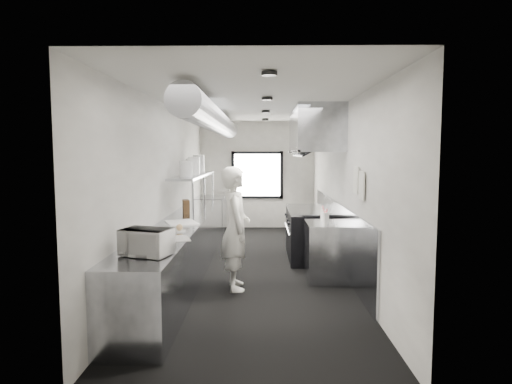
{
  "coord_description": "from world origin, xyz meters",
  "views": [
    {
      "loc": [
        0.13,
        -7.35,
        1.99
      ],
      "look_at": [
        0.03,
        -0.2,
        1.34
      ],
      "focal_mm": 30.24,
      "sensor_mm": 36.0,
      "label": 1
    }
  ],
  "objects_px": {
    "small_plate": "(180,231)",
    "prep_counter": "(183,248)",
    "exhaust_hood": "(314,131)",
    "plate_stack_a": "(186,169)",
    "range": "(310,233)",
    "microwave": "(146,242)",
    "deli_tub_b": "(138,245)",
    "pass_shelf": "(194,176)",
    "plate_stack_c": "(194,166)",
    "far_work_table": "(210,215)",
    "knife_block": "(186,207)",
    "plate_stack_d": "(199,164)",
    "squeeze_bottle_e": "(323,213)",
    "line_cook": "(236,228)",
    "plate_stack_b": "(192,167)",
    "squeeze_bottle_d": "(323,216)",
    "bottle_station": "(327,251)",
    "deli_tub_a": "(138,246)",
    "squeeze_bottle_b": "(326,218)",
    "squeeze_bottle_a": "(325,219)",
    "cutting_board": "(182,223)",
    "squeeze_bottle_c": "(327,217)"
  },
  "relations": [
    {
      "from": "pass_shelf",
      "to": "knife_block",
      "type": "distance_m",
      "value": 0.86
    },
    {
      "from": "pass_shelf",
      "to": "plate_stack_c",
      "type": "xyz_separation_m",
      "value": [
        -0.03,
        0.13,
        0.2
      ]
    },
    {
      "from": "prep_counter",
      "to": "deli_tub_b",
      "type": "relative_size",
      "value": 41.98
    },
    {
      "from": "squeeze_bottle_e",
      "to": "pass_shelf",
      "type": "bearing_deg",
      "value": 149.67
    },
    {
      "from": "range",
      "to": "knife_block",
      "type": "bearing_deg",
      "value": -170.14
    },
    {
      "from": "squeeze_bottle_e",
      "to": "deli_tub_b",
      "type": "bearing_deg",
      "value": -136.64
    },
    {
      "from": "exhaust_hood",
      "to": "deli_tub_b",
      "type": "height_order",
      "value": "exhaust_hood"
    },
    {
      "from": "exhaust_hood",
      "to": "deli_tub_a",
      "type": "distance_m",
      "value": 4.32
    },
    {
      "from": "range",
      "to": "small_plate",
      "type": "distance_m",
      "value": 3.02
    },
    {
      "from": "line_cook",
      "to": "deli_tub_a",
      "type": "bearing_deg",
      "value": 136.16
    },
    {
      "from": "small_plate",
      "to": "squeeze_bottle_e",
      "type": "xyz_separation_m",
      "value": [
        2.13,
        1.12,
        0.09
      ]
    },
    {
      "from": "far_work_table",
      "to": "deli_tub_b",
      "type": "xyz_separation_m",
      "value": [
        -0.12,
        -5.81,
        0.5
      ]
    },
    {
      "from": "knife_block",
      "to": "plate_stack_b",
      "type": "bearing_deg",
      "value": 67.14
    },
    {
      "from": "knife_block",
      "to": "plate_stack_a",
      "type": "bearing_deg",
      "value": -90.99
    },
    {
      "from": "bottle_station",
      "to": "prep_counter",
      "type": "bearing_deg",
      "value": 175.03
    },
    {
      "from": "microwave",
      "to": "squeeze_bottle_a",
      "type": "xyz_separation_m",
      "value": [
        2.17,
        1.88,
        -0.04
      ]
    },
    {
      "from": "squeeze_bottle_b",
      "to": "squeeze_bottle_e",
      "type": "distance_m",
      "value": 0.46
    },
    {
      "from": "prep_counter",
      "to": "pass_shelf",
      "type": "xyz_separation_m",
      "value": [
        -0.04,
        1.5,
        1.09
      ]
    },
    {
      "from": "small_plate",
      "to": "bottle_station",
      "type": "bearing_deg",
      "value": 19.66
    },
    {
      "from": "deli_tub_a",
      "to": "plate_stack_d",
      "type": "xyz_separation_m",
      "value": [
        0.04,
        4.46,
        0.8
      ]
    },
    {
      "from": "deli_tub_b",
      "to": "squeeze_bottle_b",
      "type": "xyz_separation_m",
      "value": [
        2.38,
        1.79,
        0.04
      ]
    },
    {
      "from": "cutting_board",
      "to": "squeeze_bottle_b",
      "type": "distance_m",
      "value": 2.23
    },
    {
      "from": "exhaust_hood",
      "to": "line_cook",
      "type": "xyz_separation_m",
      "value": [
        -1.35,
        -1.86,
        -1.5
      ]
    },
    {
      "from": "pass_shelf",
      "to": "plate_stack_c",
      "type": "distance_m",
      "value": 0.24
    },
    {
      "from": "exhaust_hood",
      "to": "deli_tub_a",
      "type": "bearing_deg",
      "value": -125.33
    },
    {
      "from": "squeeze_bottle_b",
      "to": "range",
      "type": "bearing_deg",
      "value": 92.86
    },
    {
      "from": "squeeze_bottle_c",
      "to": "cutting_board",
      "type": "bearing_deg",
      "value": -178.2
    },
    {
      "from": "squeeze_bottle_e",
      "to": "small_plate",
      "type": "bearing_deg",
      "value": -152.28
    },
    {
      "from": "deli_tub_a",
      "to": "squeeze_bottle_a",
      "type": "xyz_separation_m",
      "value": [
        2.32,
        1.66,
        0.05
      ]
    },
    {
      "from": "range",
      "to": "microwave",
      "type": "bearing_deg",
      "value": -121.13
    },
    {
      "from": "plate_stack_d",
      "to": "squeeze_bottle_b",
      "type": "height_order",
      "value": "plate_stack_d"
    },
    {
      "from": "exhaust_hood",
      "to": "deli_tub_b",
      "type": "bearing_deg",
      "value": -125.57
    },
    {
      "from": "prep_counter",
      "to": "knife_block",
      "type": "distance_m",
      "value": 0.99
    },
    {
      "from": "far_work_table",
      "to": "knife_block",
      "type": "relative_size",
      "value": 4.9
    },
    {
      "from": "deli_tub_a",
      "to": "cutting_board",
      "type": "bearing_deg",
      "value": 85.58
    },
    {
      "from": "exhaust_hood",
      "to": "plate_stack_a",
      "type": "xyz_separation_m",
      "value": [
        -2.31,
        -0.49,
        -0.68
      ]
    },
    {
      "from": "small_plate",
      "to": "prep_counter",
      "type": "bearing_deg",
      "value": 97.91
    },
    {
      "from": "squeeze_bottle_d",
      "to": "range",
      "type": "bearing_deg",
      "value": 92.9
    },
    {
      "from": "plate_stack_b",
      "to": "squeeze_bottle_e",
      "type": "xyz_separation_m",
      "value": [
        2.31,
        -1.12,
        -0.72
      ]
    },
    {
      "from": "pass_shelf",
      "to": "line_cook",
      "type": "height_order",
      "value": "line_cook"
    },
    {
      "from": "plate_stack_c",
      "to": "range",
      "type": "bearing_deg",
      "value": -10.87
    },
    {
      "from": "plate_stack_d",
      "to": "squeeze_bottle_e",
      "type": "xyz_separation_m",
      "value": [
        2.34,
        -2.19,
        -0.76
      ]
    },
    {
      "from": "plate_stack_d",
      "to": "pass_shelf",
      "type": "bearing_deg",
      "value": -87.73
    },
    {
      "from": "line_cook",
      "to": "microwave",
      "type": "xyz_separation_m",
      "value": [
        -0.85,
        -1.68,
        0.15
      ]
    },
    {
      "from": "squeeze_bottle_e",
      "to": "line_cook",
      "type": "bearing_deg",
      "value": -149.48
    },
    {
      "from": "bottle_station",
      "to": "squeeze_bottle_a",
      "type": "height_order",
      "value": "squeeze_bottle_a"
    },
    {
      "from": "squeeze_bottle_b",
      "to": "deli_tub_b",
      "type": "bearing_deg",
      "value": -143.06
    },
    {
      "from": "small_plate",
      "to": "plate_stack_b",
      "type": "bearing_deg",
      "value": 94.54
    },
    {
      "from": "small_plate",
      "to": "knife_block",
      "type": "distance_m",
      "value": 1.8
    },
    {
      "from": "microwave",
      "to": "deli_tub_a",
      "type": "relative_size",
      "value": 3.4
    }
  ]
}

